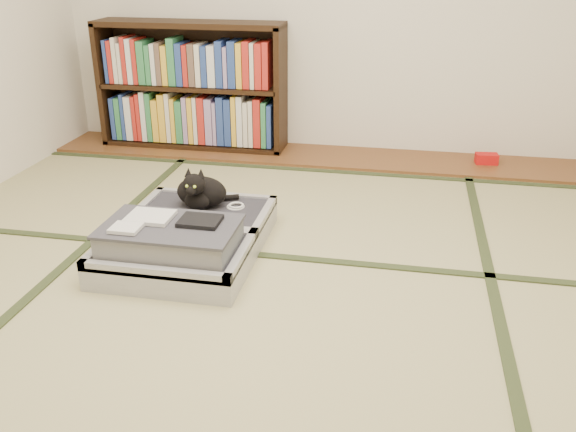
# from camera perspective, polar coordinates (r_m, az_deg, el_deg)

# --- Properties ---
(floor) EXTENTS (4.50, 4.50, 0.00)m
(floor) POSITION_cam_1_polar(r_m,az_deg,el_deg) (2.68, -2.52, -7.79)
(floor) COLOR tan
(floor) RESTS_ON ground
(wood_strip) EXTENTS (4.00, 0.50, 0.02)m
(wood_strip) POSITION_cam_1_polar(r_m,az_deg,el_deg) (4.48, 3.47, 5.60)
(wood_strip) COLOR brown
(wood_strip) RESTS_ON ground
(red_item) EXTENTS (0.16, 0.10, 0.07)m
(red_item) POSITION_cam_1_polar(r_m,az_deg,el_deg) (4.49, 18.08, 5.13)
(red_item) COLOR red
(red_item) RESTS_ON wood_strip
(tatami_borders) EXTENTS (4.00, 4.50, 0.01)m
(tatami_borders) POSITION_cam_1_polar(r_m,az_deg,el_deg) (3.10, -0.39, -3.04)
(tatami_borders) COLOR #2D381E
(tatami_borders) RESTS_ON ground
(bookcase) EXTENTS (1.38, 0.32, 0.92)m
(bookcase) POSITION_cam_1_polar(r_m,az_deg,el_deg) (4.66, -8.96, 11.72)
(bookcase) COLOR black
(bookcase) RESTS_ON wood_strip
(suitcase) EXTENTS (0.70, 0.93, 0.27)m
(suitcase) POSITION_cam_1_polar(r_m,az_deg,el_deg) (3.04, -9.52, -2.06)
(suitcase) COLOR #A7A8AC
(suitcase) RESTS_ON floor
(cat) EXTENTS (0.31, 0.31, 0.25)m
(cat) POSITION_cam_1_polar(r_m,az_deg,el_deg) (3.24, -8.20, 2.25)
(cat) COLOR black
(cat) RESTS_ON suitcase
(cable_coil) EXTENTS (0.10, 0.10, 0.02)m
(cable_coil) POSITION_cam_1_polar(r_m,az_deg,el_deg) (3.25, -4.90, 0.92)
(cable_coil) COLOR white
(cable_coil) RESTS_ON suitcase
(hanger) EXTENTS (0.40, 0.21, 0.01)m
(hanger) POSITION_cam_1_polar(r_m,az_deg,el_deg) (2.93, -8.31, -4.93)
(hanger) COLOR black
(hanger) RESTS_ON floor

